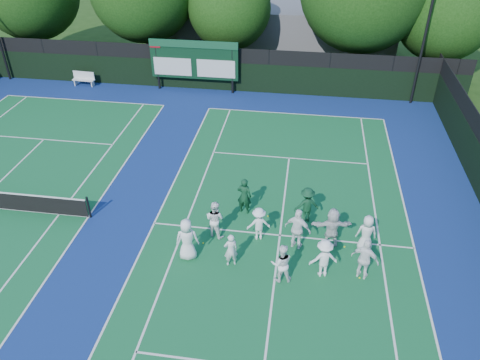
# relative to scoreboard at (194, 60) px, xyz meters

# --- Properties ---
(ground) EXTENTS (120.00, 120.00, 0.00)m
(ground) POSITION_rel_scoreboard_xyz_m (7.01, -15.59, -2.19)
(ground) COLOR #1C390F
(ground) RESTS_ON ground
(court_apron) EXTENTS (34.00, 32.00, 0.01)m
(court_apron) POSITION_rel_scoreboard_xyz_m (1.01, -14.59, -2.19)
(court_apron) COLOR navy
(court_apron) RESTS_ON ground
(near_court) EXTENTS (11.05, 23.85, 0.01)m
(near_court) POSITION_rel_scoreboard_xyz_m (7.01, -14.59, -2.18)
(near_court) COLOR #125B2E
(near_court) RESTS_ON ground
(back_fence) EXTENTS (34.00, 0.08, 3.00)m
(back_fence) POSITION_rel_scoreboard_xyz_m (1.01, 0.41, -0.83)
(back_fence) COLOR black
(back_fence) RESTS_ON ground
(scoreboard) EXTENTS (6.00, 0.21, 3.55)m
(scoreboard) POSITION_rel_scoreboard_xyz_m (0.00, 0.00, 0.00)
(scoreboard) COLOR black
(scoreboard) RESTS_ON ground
(clubhouse) EXTENTS (18.00, 6.00, 4.00)m
(clubhouse) POSITION_rel_scoreboard_xyz_m (5.01, 8.41, -0.19)
(clubhouse) COLOR slate
(clubhouse) RESTS_ON ground
(light_pole_right) EXTENTS (1.20, 0.30, 10.12)m
(light_pole_right) POSITION_rel_scoreboard_xyz_m (14.51, 0.11, 4.11)
(light_pole_right) COLOR black
(light_pole_right) RESTS_ON ground
(bench) EXTENTS (1.61, 0.53, 1.01)m
(bench) POSITION_rel_scoreboard_xyz_m (-8.03, -0.21, -1.65)
(bench) COLOR silver
(bench) RESTS_ON ground
(tree_c) EXTENTS (5.88, 5.88, 7.69)m
(tree_c) POSITION_rel_scoreboard_xyz_m (1.95, 3.99, 2.40)
(tree_c) COLOR black
(tree_c) RESTS_ON ground
(tree_e) EXTENTS (6.53, 6.53, 8.23)m
(tree_e) POSITION_rel_scoreboard_xyz_m (16.54, 3.99, 2.61)
(tree_e) COLOR black
(tree_e) RESTS_ON ground
(tennis_ball_2) EXTENTS (0.07, 0.07, 0.07)m
(tennis_ball_2) POSITION_rel_scoreboard_xyz_m (9.68, -14.94, -2.16)
(tennis_ball_2) COLOR #DDED1B
(tennis_ball_2) RESTS_ON ground
(tennis_ball_3) EXTENTS (0.07, 0.07, 0.07)m
(tennis_ball_3) POSITION_rel_scoreboard_xyz_m (3.92, -15.57, -2.16)
(tennis_ball_3) COLOR #DDED1B
(tennis_ball_3) RESTS_ON ground
(tennis_ball_4) EXTENTS (0.07, 0.07, 0.07)m
(tennis_ball_4) POSITION_rel_scoreboard_xyz_m (6.39, -13.38, -2.16)
(tennis_ball_4) COLOR #DDED1B
(tennis_ball_4) RESTS_ON ground
(tennis_ball_5) EXTENTS (0.07, 0.07, 0.07)m
(tennis_ball_5) POSITION_rel_scoreboard_xyz_m (10.18, -16.63, -2.16)
(tennis_ball_5) COLOR #DDED1B
(tennis_ball_5) RESTS_ON ground
(player_front_0) EXTENTS (0.99, 0.74, 1.85)m
(player_front_0) POSITION_rel_scoreboard_xyz_m (3.52, -16.44, -1.27)
(player_front_0) COLOR white
(player_front_0) RESTS_ON ground
(player_front_1) EXTENTS (0.63, 0.52, 1.48)m
(player_front_1) POSITION_rel_scoreboard_xyz_m (5.25, -16.58, -1.45)
(player_front_1) COLOR silver
(player_front_1) RESTS_ON ground
(player_front_2) EXTENTS (0.90, 0.76, 1.65)m
(player_front_2) POSITION_rel_scoreboard_xyz_m (7.23, -17.11, -1.37)
(player_front_2) COLOR white
(player_front_2) RESTS_ON ground
(player_front_3) EXTENTS (1.19, 0.87, 1.65)m
(player_front_3) POSITION_rel_scoreboard_xyz_m (8.77, -16.62, -1.37)
(player_front_3) COLOR white
(player_front_3) RESTS_ON ground
(player_front_4) EXTENTS (1.13, 0.80, 1.79)m
(player_front_4) POSITION_rel_scoreboard_xyz_m (10.26, -16.53, -1.30)
(player_front_4) COLOR white
(player_front_4) RESTS_ON ground
(player_back_0) EXTENTS (1.00, 0.91, 1.69)m
(player_back_0) POSITION_rel_scoreboard_xyz_m (4.31, -14.93, -1.35)
(player_back_0) COLOR white
(player_back_0) RESTS_ON ground
(player_back_1) EXTENTS (1.10, 0.81, 1.52)m
(player_back_1) POSITION_rel_scoreboard_xyz_m (6.13, -14.88, -1.43)
(player_back_1) COLOR white
(player_back_1) RESTS_ON ground
(player_back_2) EXTENTS (1.18, 0.78, 1.87)m
(player_back_2) POSITION_rel_scoreboard_xyz_m (7.73, -15.19, -1.26)
(player_back_2) COLOR white
(player_back_2) RESTS_ON ground
(player_back_3) EXTENTS (1.72, 0.79, 1.78)m
(player_back_3) POSITION_rel_scoreboard_xyz_m (9.08, -14.83, -1.30)
(player_back_3) COLOR silver
(player_back_3) RESTS_ON ground
(player_back_4) EXTENTS (0.82, 0.56, 1.64)m
(player_back_4) POSITION_rel_scoreboard_xyz_m (10.45, -14.91, -1.37)
(player_back_4) COLOR white
(player_back_4) RESTS_ON ground
(coach_left) EXTENTS (0.71, 0.53, 1.77)m
(coach_left) POSITION_rel_scoreboard_xyz_m (5.30, -13.19, -1.30)
(coach_left) COLOR #0F3920
(coach_left) RESTS_ON ground
(coach_right) EXTENTS (1.23, 0.93, 1.68)m
(coach_right) POSITION_rel_scoreboard_xyz_m (8.04, -13.40, -1.35)
(coach_right) COLOR #103B21
(coach_right) RESTS_ON ground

